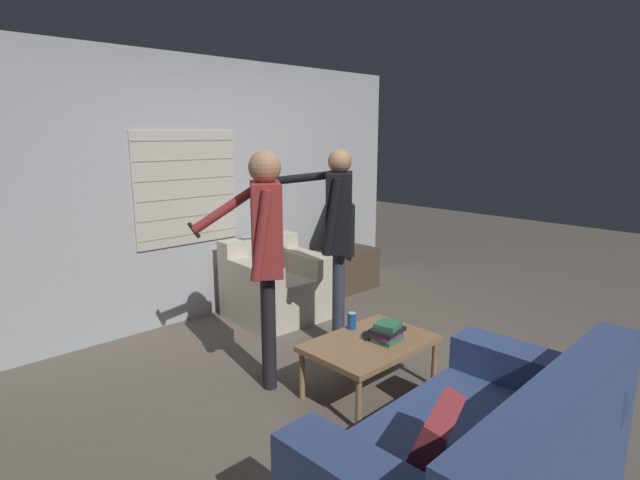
# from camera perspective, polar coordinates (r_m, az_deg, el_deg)

# --- Properties ---
(ground_plane) EXTENTS (16.00, 16.00, 0.00)m
(ground_plane) POSITION_cam_1_polar(r_m,az_deg,el_deg) (3.92, 3.85, -15.72)
(ground_plane) COLOR #665B51
(wall_back) EXTENTS (5.20, 0.08, 2.55)m
(wall_back) POSITION_cam_1_polar(r_m,az_deg,el_deg) (5.09, -13.10, 5.57)
(wall_back) COLOR #ADB2B7
(wall_back) RESTS_ON ground_plane
(couch_blue) EXTENTS (1.66, 0.97, 0.87)m
(couch_blue) POSITION_cam_1_polar(r_m,az_deg,el_deg) (2.62, 17.90, -23.60)
(couch_blue) COLOR #384C7F
(couch_blue) RESTS_ON ground_plane
(armchair_beige) EXTENTS (0.91, 0.86, 0.78)m
(armchair_beige) POSITION_cam_1_polar(r_m,az_deg,el_deg) (5.08, -5.20, -5.17)
(armchair_beige) COLOR beige
(armchair_beige) RESTS_ON ground_plane
(coffee_table) EXTENTS (0.90, 0.61, 0.39)m
(coffee_table) POSITION_cam_1_polar(r_m,az_deg,el_deg) (3.62, 5.77, -11.94)
(coffee_table) COLOR #9E754C
(coffee_table) RESTS_ON ground_plane
(tv_stand) EXTENTS (0.89, 0.45, 0.48)m
(tv_stand) POSITION_cam_1_polar(r_m,az_deg,el_deg) (5.89, 2.40, -3.53)
(tv_stand) COLOR #4C3D2D
(tv_stand) RESTS_ON ground_plane
(tv) EXTENTS (0.52, 0.60, 0.58)m
(tv) POSITION_cam_1_polar(r_m,az_deg,el_deg) (5.77, 2.42, 1.56)
(tv) COLOR black
(tv) RESTS_ON tv_stand
(person_left_standing) EXTENTS (0.54, 0.75, 1.71)m
(person_left_standing) POSITION_cam_1_polar(r_m,az_deg,el_deg) (3.52, -6.33, -0.00)
(person_left_standing) COLOR black
(person_left_standing) RESTS_ON ground_plane
(person_right_standing) EXTENTS (0.49, 0.84, 1.70)m
(person_right_standing) POSITION_cam_1_polar(r_m,az_deg,el_deg) (4.15, 2.02, 1.73)
(person_right_standing) COLOR #33384C
(person_right_standing) RESTS_ON ground_plane
(book_stack) EXTENTS (0.24, 0.20, 0.14)m
(book_stack) POSITION_cam_1_polar(r_m,az_deg,el_deg) (3.59, 7.70, -10.41)
(book_stack) COLOR #33754C
(book_stack) RESTS_ON coffee_table
(soda_can) EXTENTS (0.07, 0.07, 0.13)m
(soda_can) POSITION_cam_1_polar(r_m,az_deg,el_deg) (3.78, 3.65, -9.20)
(soda_can) COLOR #194C9E
(soda_can) RESTS_ON coffee_table
(spare_remote) EXTENTS (0.12, 0.12, 0.02)m
(spare_remote) POSITION_cam_1_polar(r_m,az_deg,el_deg) (3.65, 5.37, -10.87)
(spare_remote) COLOR black
(spare_remote) RESTS_ON coffee_table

